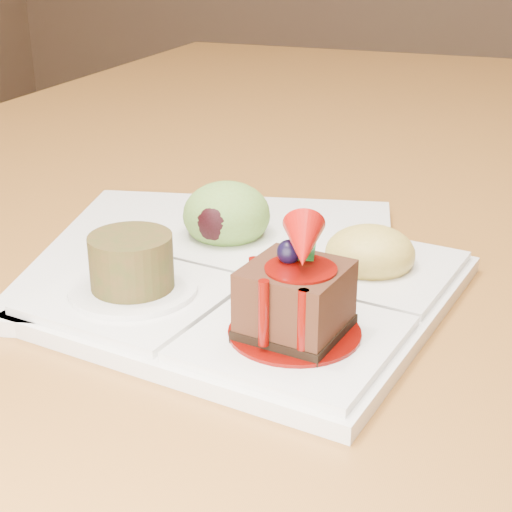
% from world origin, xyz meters
% --- Properties ---
extents(dining_table, '(1.00, 1.80, 0.75)m').
position_xyz_m(dining_table, '(0.00, 0.00, 0.68)').
color(dining_table, brown).
rests_on(dining_table, ground).
extents(sampler_plate, '(0.30, 0.30, 0.10)m').
position_xyz_m(sampler_plate, '(0.12, -0.35, 0.77)').
color(sampler_plate, silver).
rests_on(sampler_plate, dining_table).
extents(second_plate, '(0.34, 0.34, 0.01)m').
position_xyz_m(second_plate, '(0.07, -0.30, 0.76)').
color(second_plate, silver).
rests_on(second_plate, dining_table).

